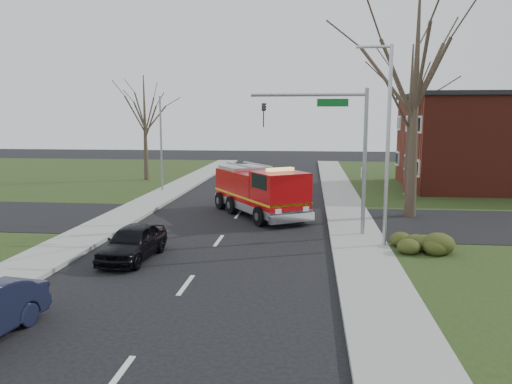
# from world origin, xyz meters

# --- Properties ---
(ground) EXTENTS (120.00, 120.00, 0.00)m
(ground) POSITION_xyz_m (0.00, 0.00, 0.00)
(ground) COLOR black
(ground) RESTS_ON ground
(sidewalk_right) EXTENTS (2.40, 80.00, 0.15)m
(sidewalk_right) POSITION_xyz_m (6.20, 0.00, 0.07)
(sidewalk_right) COLOR #9D9D97
(sidewalk_right) RESTS_ON ground
(sidewalk_left) EXTENTS (2.40, 80.00, 0.15)m
(sidewalk_left) POSITION_xyz_m (-6.20, 0.00, 0.07)
(sidewalk_left) COLOR #9D9D97
(sidewalk_left) RESTS_ON ground
(brick_building) EXTENTS (15.40, 10.40, 7.25)m
(brick_building) POSITION_xyz_m (19.00, 18.00, 3.66)
(brick_building) COLOR maroon
(brick_building) RESTS_ON ground
(health_center_sign) EXTENTS (0.12, 2.00, 1.40)m
(health_center_sign) POSITION_xyz_m (10.50, 12.50, 0.88)
(health_center_sign) COLOR #56141D
(health_center_sign) RESTS_ON ground
(hedge_corner) EXTENTS (2.80, 2.00, 0.90)m
(hedge_corner) POSITION_xyz_m (9.00, -1.00, 0.58)
(hedge_corner) COLOR #333F17
(hedge_corner) RESTS_ON lawn_right
(bare_tree_near) EXTENTS (6.00, 6.00, 12.00)m
(bare_tree_near) POSITION_xyz_m (9.50, 6.00, 7.41)
(bare_tree_near) COLOR #3A2C22
(bare_tree_near) RESTS_ON ground
(bare_tree_far) EXTENTS (5.25, 5.25, 10.50)m
(bare_tree_far) POSITION_xyz_m (11.00, 15.00, 6.49)
(bare_tree_far) COLOR #3A2C22
(bare_tree_far) RESTS_ON ground
(bare_tree_left) EXTENTS (4.50, 4.50, 9.00)m
(bare_tree_left) POSITION_xyz_m (-10.00, 20.00, 5.56)
(bare_tree_left) COLOR #3A2C22
(bare_tree_left) RESTS_ON ground
(traffic_signal_mast) EXTENTS (5.29, 0.18, 6.80)m
(traffic_signal_mast) POSITION_xyz_m (5.21, 1.50, 4.71)
(traffic_signal_mast) COLOR gray
(traffic_signal_mast) RESTS_ON ground
(streetlight_pole) EXTENTS (1.48, 0.16, 8.40)m
(streetlight_pole) POSITION_xyz_m (7.14, -0.50, 4.55)
(streetlight_pole) COLOR #B7BABF
(streetlight_pole) RESTS_ON ground
(utility_pole_far) EXTENTS (0.14, 0.14, 7.00)m
(utility_pole_far) POSITION_xyz_m (-6.80, 14.00, 3.50)
(utility_pole_far) COLOR gray
(utility_pole_far) RESTS_ON ground
(fire_engine) EXTENTS (5.95, 7.46, 2.93)m
(fire_engine) POSITION_xyz_m (1.29, 5.89, 1.33)
(fire_engine) COLOR #B1080C
(fire_engine) RESTS_ON ground
(parked_car_maroon) EXTENTS (1.91, 4.14, 1.37)m
(parked_car_maroon) POSITION_xyz_m (-2.80, -3.21, 0.69)
(parked_car_maroon) COLOR black
(parked_car_maroon) RESTS_ON ground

